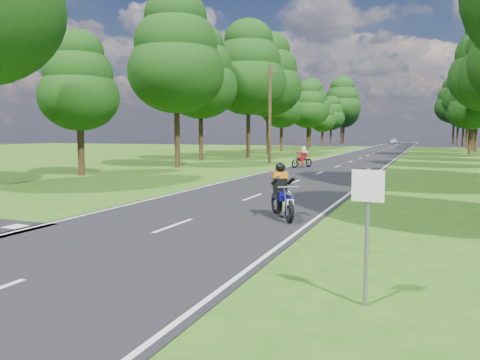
% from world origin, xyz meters
% --- Properties ---
extents(ground, '(160.00, 160.00, 0.00)m').
position_xyz_m(ground, '(0.00, 0.00, 0.00)').
color(ground, '#2E5713').
rests_on(ground, ground).
extents(main_road, '(7.00, 140.00, 0.02)m').
position_xyz_m(main_road, '(0.00, 50.00, 0.01)').
color(main_road, black).
rests_on(main_road, ground).
extents(road_markings, '(7.40, 140.00, 0.01)m').
position_xyz_m(road_markings, '(-0.14, 48.13, 0.02)').
color(road_markings, silver).
rests_on(road_markings, main_road).
extents(treeline, '(40.00, 115.35, 14.78)m').
position_xyz_m(treeline, '(1.43, 60.06, 8.25)').
color(treeline, black).
rests_on(treeline, ground).
extents(telegraph_pole, '(1.20, 0.26, 8.00)m').
position_xyz_m(telegraph_pole, '(-6.00, 28.00, 4.07)').
color(telegraph_pole, '#382616').
rests_on(telegraph_pole, ground).
extents(road_sign, '(0.45, 0.07, 2.00)m').
position_xyz_m(road_sign, '(5.50, -2.01, 1.34)').
color(road_sign, slate).
rests_on(road_sign, ground).
extents(rider_near_blue, '(1.56, 1.97, 1.60)m').
position_xyz_m(rider_near_blue, '(2.35, 4.19, 0.82)').
color(rider_near_blue, '#0E0B82').
rests_on(rider_near_blue, main_road).
extents(rider_far_red, '(1.34, 1.88, 1.50)m').
position_xyz_m(rider_far_red, '(-2.14, 23.70, 0.77)').
color(rider_far_red, maroon).
rests_on(rider_far_red, main_road).
extents(distant_car, '(2.50, 4.01, 1.27)m').
position_xyz_m(distant_car, '(-1.18, 100.30, 0.66)').
color(distant_car, silver).
rests_on(distant_car, main_road).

